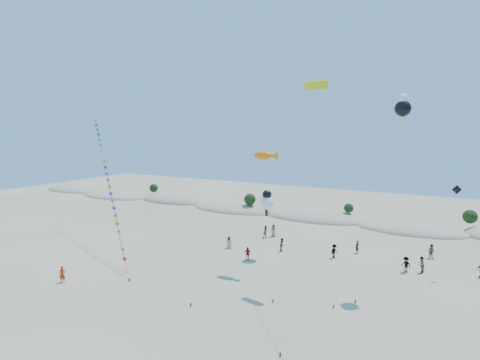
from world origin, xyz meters
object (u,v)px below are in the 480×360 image
Objects in this scene: flyer_foreground at (62,274)px; kite_train at (108,179)px; fish_kite at (265,156)px; parafoil_kite at (315,89)px.

kite_train is at bearing 86.77° from flyer_foreground.
flyer_foreground is at bearing -139.83° from fish_kite.
parafoil_kite reaches higher than kite_train.
parafoil_kite reaches higher than fish_kite.
parafoil_kite is 11.78× the size of flyer_foreground.
kite_train is 1.09× the size of parafoil_kite.
kite_train is 12.81× the size of flyer_foreground.
parafoil_kite is 31.65m from flyer_foreground.
fish_kite is 7.69× the size of flyer_foreground.
fish_kite is at bearing 10.56° from flyer_foreground.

